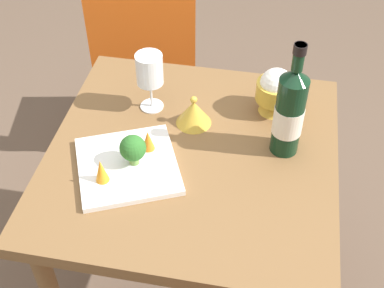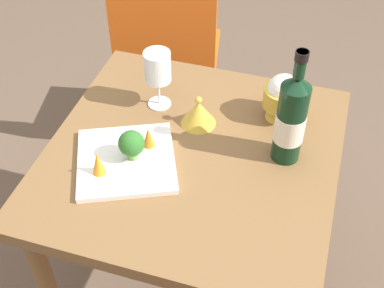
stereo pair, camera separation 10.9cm
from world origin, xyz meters
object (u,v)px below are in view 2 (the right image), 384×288
(wine_glass, at_px, (158,68))
(serving_plate, at_px, (126,161))
(broccoli_floret, at_px, (131,144))
(rice_bowl, at_px, (283,96))
(rice_bowl_lid, at_px, (198,113))
(carrot_garnish_right, at_px, (98,163))
(chair_by_wall, at_px, (167,50))
(wine_bottle, at_px, (291,119))
(carrot_garnish_left, at_px, (149,137))

(wine_glass, distance_m, serving_plate, 0.28)
(serving_plate, height_order, broccoli_floret, broccoli_floret)
(rice_bowl, bearing_deg, rice_bowl_lid, -66.52)
(serving_plate, relative_size, broccoli_floret, 3.85)
(carrot_garnish_right, bearing_deg, rice_bowl, 132.56)
(serving_plate, bearing_deg, rice_bowl_lid, 146.58)
(chair_by_wall, height_order, rice_bowl_lid, chair_by_wall)
(rice_bowl, bearing_deg, wine_bottle, 14.64)
(wine_bottle, xyz_separation_m, serving_plate, (0.15, -0.39, -0.12))
(rice_bowl_lid, distance_m, broccoli_floret, 0.23)
(serving_plate, bearing_deg, broccoli_floret, 115.12)
(chair_by_wall, bearing_deg, rice_bowl, -55.51)
(chair_by_wall, distance_m, rice_bowl, 0.79)
(wine_bottle, height_order, rice_bowl_lid, wine_bottle)
(serving_plate, bearing_deg, rice_bowl, 130.39)
(carrot_garnish_left, bearing_deg, broccoli_floret, -22.31)
(wine_bottle, distance_m, carrot_garnish_left, 0.37)
(serving_plate, bearing_deg, carrot_garnish_left, 148.39)
(wine_glass, bearing_deg, chair_by_wall, -162.41)
(broccoli_floret, xyz_separation_m, carrot_garnish_left, (-0.06, 0.02, -0.02))
(rice_bowl, relative_size, carrot_garnish_right, 2.10)
(chair_by_wall, distance_m, carrot_garnish_left, 0.82)
(carrot_garnish_left, bearing_deg, rice_bowl, 126.91)
(rice_bowl_lid, xyz_separation_m, carrot_garnish_right, (0.27, -0.18, 0.01))
(rice_bowl, relative_size, broccoli_floret, 1.65)
(wine_bottle, distance_m, serving_plate, 0.43)
(rice_bowl, bearing_deg, carrot_garnish_right, -47.44)
(rice_bowl, height_order, carrot_garnish_left, rice_bowl)
(rice_bowl_lid, bearing_deg, serving_plate, -33.42)
(serving_plate, bearing_deg, wine_glass, 179.45)
(rice_bowl, height_order, broccoli_floret, rice_bowl)
(wine_bottle, bearing_deg, serving_plate, -69.49)
(wine_bottle, relative_size, carrot_garnish_right, 4.89)
(rice_bowl, height_order, carrot_garnish_right, rice_bowl)
(rice_bowl, distance_m, serving_plate, 0.47)
(wine_glass, xyz_separation_m, broccoli_floret, (0.24, 0.01, -0.06))
(rice_bowl_lid, xyz_separation_m, broccoli_floret, (0.20, -0.12, 0.03))
(rice_bowl_lid, xyz_separation_m, carrot_garnish_left, (0.14, -0.10, 0.01))
(wine_bottle, height_order, wine_glass, wine_bottle)
(wine_glass, bearing_deg, serving_plate, -0.55)
(chair_by_wall, relative_size, wine_bottle, 2.58)
(broccoli_floret, bearing_deg, wine_bottle, 110.30)
(wine_glass, relative_size, carrot_garnish_right, 2.66)
(wine_glass, bearing_deg, carrot_garnish_left, 11.40)
(wine_glass, bearing_deg, rice_bowl_lid, 70.74)
(chair_by_wall, xyz_separation_m, serving_plate, (0.81, 0.18, 0.21))
(rice_bowl_lid, relative_size, carrot_garnish_right, 1.48)
(wine_bottle, xyz_separation_m, carrot_garnish_left, (0.08, -0.35, -0.08))
(broccoli_floret, bearing_deg, serving_plate, -64.88)
(chair_by_wall, bearing_deg, broccoli_floret, -87.84)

